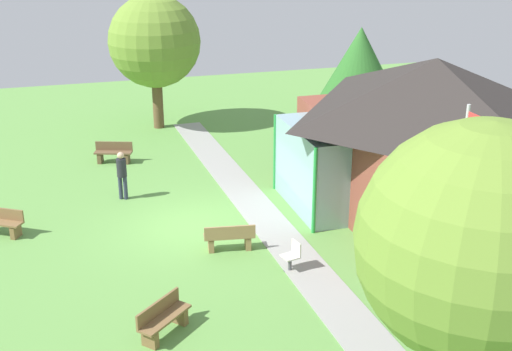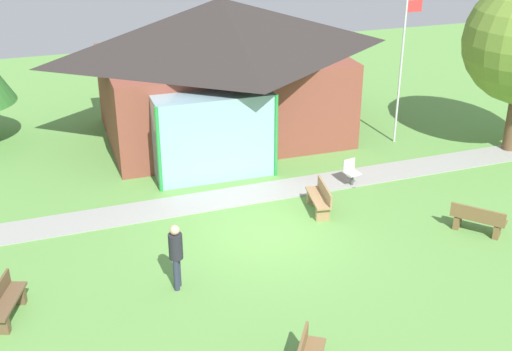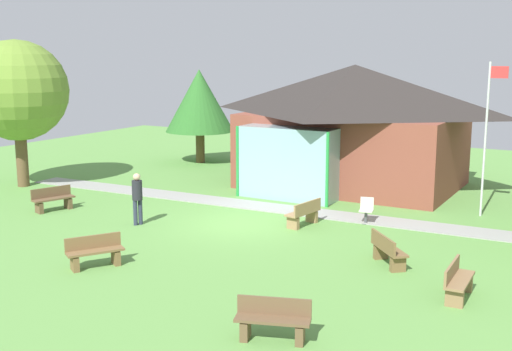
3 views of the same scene
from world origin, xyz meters
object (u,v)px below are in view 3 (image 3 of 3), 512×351
(patio_chair_lawn_spare, at_px, (366,211))
(tree_west_hedge, at_px, (17,91))
(flagpole, at_px, (487,132))
(tree_behind_pavilion_left, at_px, (200,101))
(pavilion, at_px, (351,124))
(bench_front_right, at_px, (273,321))
(visitor_strolling_lawn, at_px, (137,195))
(bench_front_center, at_px, (95,252))
(bench_mid_right, at_px, (388,251))
(bench_rear_near_path, at_px, (304,214))
(bench_lawn_far_right, at_px, (457,282))
(bench_mid_left, at_px, (53,200))

(patio_chair_lawn_spare, height_order, tree_west_hedge, tree_west_hedge)
(flagpole, bearing_deg, tree_behind_pavilion_left, 163.14)
(pavilion, relative_size, bench_front_right, 6.11)
(pavilion, distance_m, visitor_strolling_lawn, 10.34)
(bench_front_center, height_order, bench_mid_right, same)
(bench_rear_near_path, bearing_deg, tree_behind_pavilion_left, 57.77)
(flagpole, bearing_deg, pavilion, 155.98)
(bench_rear_near_path, xyz_separation_m, bench_front_right, (3.17, -8.16, 0.00))
(bench_front_right, distance_m, tree_west_hedge, 18.69)
(bench_rear_near_path, height_order, tree_behind_pavilion_left, tree_behind_pavilion_left)
(bench_lawn_far_right, distance_m, bench_front_right, 4.88)
(bench_mid_right, xyz_separation_m, tree_west_hedge, (-16.94, 2.54, 3.66))
(bench_rear_near_path, relative_size, bench_front_right, 0.99)
(patio_chair_lawn_spare, distance_m, tree_behind_pavilion_left, 14.19)
(pavilion, relative_size, bench_mid_right, 6.77)
(bench_mid_left, height_order, bench_lawn_far_right, same)
(pavilion, bearing_deg, tree_behind_pavilion_left, 168.21)
(bench_mid_right, height_order, tree_behind_pavilion_left, tree_behind_pavilion_left)
(tree_behind_pavilion_left, relative_size, tree_west_hedge, 0.78)
(flagpole, height_order, bench_mid_left, flagpole)
(flagpole, relative_size, bench_rear_near_path, 3.45)
(bench_front_center, height_order, bench_lawn_far_right, same)
(bench_front_center, distance_m, bench_rear_near_path, 7.22)
(pavilion, relative_size, bench_rear_near_path, 6.16)
(bench_front_center, xyz_separation_m, bench_mid_left, (-5.76, 3.99, 0.00))
(bench_front_center, relative_size, bench_front_right, 0.96)
(pavilion, bearing_deg, bench_mid_left, -129.28)
(pavilion, bearing_deg, tree_west_hedge, -150.35)
(patio_chair_lawn_spare, bearing_deg, flagpole, -150.51)
(pavilion, relative_size, tree_west_hedge, 1.54)
(tree_behind_pavilion_left, bearing_deg, bench_front_center, -65.33)
(bench_rear_near_path, bearing_deg, tree_west_hedge, 98.88)
(bench_mid_left, xyz_separation_m, tree_west_hedge, (-4.44, 2.52, 3.66))
(bench_front_right, distance_m, tree_behind_pavilion_left, 21.70)
(bench_front_center, distance_m, patio_chair_lawn_spare, 9.20)
(bench_front_right, bearing_deg, bench_mid_left, -43.73)
(bench_front_right, height_order, visitor_strolling_lawn, visitor_strolling_lawn)
(bench_rear_near_path, distance_m, bench_mid_left, 9.18)
(flagpole, height_order, tree_west_hedge, tree_west_hedge)
(bench_front_center, bearing_deg, bench_front_right, 107.49)
(bench_front_center, bearing_deg, flagpole, 175.73)
(bench_front_center, distance_m, tree_behind_pavilion_left, 17.08)
(bench_mid_left, bearing_deg, bench_rear_near_path, 125.02)
(patio_chair_lawn_spare, xyz_separation_m, visitor_strolling_lawn, (-6.52, -3.95, 0.61))
(bench_mid_left, distance_m, tree_behind_pavilion_left, 11.74)
(flagpole, bearing_deg, bench_front_right, -97.80)
(bench_front_right, bearing_deg, bench_mid_right, -113.94)
(tree_behind_pavilion_left, bearing_deg, tree_west_hedge, -109.72)
(bench_lawn_far_right, relative_size, visitor_strolling_lawn, 0.87)
(bench_lawn_far_right, distance_m, patio_chair_lawn_spare, 6.87)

